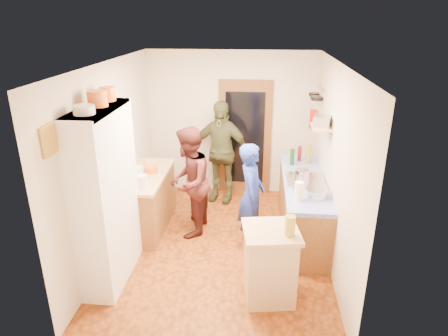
# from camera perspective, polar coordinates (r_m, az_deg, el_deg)

# --- Properties ---
(floor) EXTENTS (3.00, 4.00, 0.02)m
(floor) POSITION_cam_1_polar(r_m,az_deg,el_deg) (5.96, -0.51, -11.06)
(floor) COLOR #934616
(floor) RESTS_ON ground
(ceiling) EXTENTS (3.00, 4.00, 0.02)m
(ceiling) POSITION_cam_1_polar(r_m,az_deg,el_deg) (5.07, -0.61, 14.82)
(ceiling) COLOR silver
(ceiling) RESTS_ON ground
(wall_back) EXTENTS (3.00, 0.02, 2.60)m
(wall_back) POSITION_cam_1_polar(r_m,az_deg,el_deg) (7.29, 1.05, 6.33)
(wall_back) COLOR beige
(wall_back) RESTS_ON ground
(wall_front) EXTENTS (3.00, 0.02, 2.60)m
(wall_front) POSITION_cam_1_polar(r_m,az_deg,el_deg) (3.58, -3.87, -10.49)
(wall_front) COLOR beige
(wall_front) RESTS_ON ground
(wall_left) EXTENTS (0.02, 4.00, 2.60)m
(wall_left) POSITION_cam_1_polar(r_m,az_deg,el_deg) (5.72, -15.78, 1.27)
(wall_left) COLOR beige
(wall_left) RESTS_ON ground
(wall_right) EXTENTS (0.02, 4.00, 2.60)m
(wall_right) POSITION_cam_1_polar(r_m,az_deg,el_deg) (5.44, 15.47, 0.27)
(wall_right) COLOR beige
(wall_right) RESTS_ON ground
(door_frame) EXTENTS (0.95, 0.06, 2.10)m
(door_frame) POSITION_cam_1_polar(r_m,az_deg,el_deg) (7.30, 2.98, 4.30)
(door_frame) COLOR brown
(door_frame) RESTS_ON ground
(door_glass) EXTENTS (0.70, 0.02, 1.70)m
(door_glass) POSITION_cam_1_polar(r_m,az_deg,el_deg) (7.27, 2.97, 4.22)
(door_glass) COLOR black
(door_glass) RESTS_ON door_frame
(hutch_body) EXTENTS (0.40, 1.20, 2.20)m
(hutch_body) POSITION_cam_1_polar(r_m,az_deg,el_deg) (5.04, -16.43, -4.06)
(hutch_body) COLOR white
(hutch_body) RESTS_ON ground
(hutch_top_shelf) EXTENTS (0.40, 1.14, 0.04)m
(hutch_top_shelf) POSITION_cam_1_polar(r_m,az_deg,el_deg) (4.69, -17.79, 7.96)
(hutch_top_shelf) COLOR white
(hutch_top_shelf) RESTS_ON hutch_body
(plate_stack) EXTENTS (0.22, 0.22, 0.09)m
(plate_stack) POSITION_cam_1_polar(r_m,az_deg,el_deg) (4.41, -19.37, 7.85)
(plate_stack) COLOR white
(plate_stack) RESTS_ON hutch_top_shelf
(orange_pot_a) EXTENTS (0.22, 0.22, 0.18)m
(orange_pot_a) POSITION_cam_1_polar(r_m,az_deg,el_deg) (4.73, -17.63, 9.44)
(orange_pot_a) COLOR orange
(orange_pot_a) RESTS_ON hutch_top_shelf
(orange_pot_b) EXTENTS (0.19, 0.19, 0.17)m
(orange_pot_b) POSITION_cam_1_polar(r_m,az_deg,el_deg) (5.01, -16.31, 10.13)
(orange_pot_b) COLOR orange
(orange_pot_b) RESTS_ON hutch_top_shelf
(left_counter_base) EXTENTS (0.60, 1.40, 0.85)m
(left_counter_base) POSITION_cam_1_polar(r_m,az_deg,el_deg) (6.35, -10.98, -4.84)
(left_counter_base) COLOR #975D27
(left_counter_base) RESTS_ON ground
(left_counter_top) EXTENTS (0.64, 1.44, 0.05)m
(left_counter_top) POSITION_cam_1_polar(r_m,az_deg,el_deg) (6.17, -11.27, -1.08)
(left_counter_top) COLOR tan
(left_counter_top) RESTS_ON left_counter_base
(toaster) EXTENTS (0.25, 0.18, 0.17)m
(toaster) POSITION_cam_1_polar(r_m,az_deg,el_deg) (5.70, -12.15, -1.85)
(toaster) COLOR white
(toaster) RESTS_ON left_counter_top
(kettle) EXTENTS (0.20, 0.20, 0.18)m
(kettle) POSITION_cam_1_polar(r_m,az_deg,el_deg) (5.99, -12.25, -0.66)
(kettle) COLOR white
(kettle) RESTS_ON left_counter_top
(orange_bowl) EXTENTS (0.24, 0.24, 0.09)m
(orange_bowl) POSITION_cam_1_polar(r_m,az_deg,el_deg) (6.19, -10.40, -0.22)
(orange_bowl) COLOR orange
(orange_bowl) RESTS_ON left_counter_top
(chopping_board) EXTENTS (0.35, 0.30, 0.02)m
(chopping_board) POSITION_cam_1_polar(r_m,az_deg,el_deg) (6.60, -9.93, 0.88)
(chopping_board) COLOR tan
(chopping_board) RESTS_ON left_counter_top
(right_counter_base) EXTENTS (0.60, 2.20, 0.84)m
(right_counter_base) POSITION_cam_1_polar(r_m,az_deg,el_deg) (6.20, 11.11, -5.58)
(right_counter_base) COLOR #975D27
(right_counter_base) RESTS_ON ground
(right_counter_top) EXTENTS (0.62, 2.22, 0.06)m
(right_counter_top) POSITION_cam_1_polar(r_m,az_deg,el_deg) (6.01, 11.41, -1.75)
(right_counter_top) COLOR #0F23B9
(right_counter_top) RESTS_ON right_counter_base
(hob) EXTENTS (0.55, 0.58, 0.04)m
(hob) POSITION_cam_1_polar(r_m,az_deg,el_deg) (5.88, 11.55, -1.77)
(hob) COLOR silver
(hob) RESTS_ON right_counter_top
(pot_on_hob) EXTENTS (0.20, 0.20, 0.13)m
(pot_on_hob) POSITION_cam_1_polar(r_m,az_deg,el_deg) (5.88, 11.10, -0.85)
(pot_on_hob) COLOR silver
(pot_on_hob) RESTS_ON hob
(bottle_a) EXTENTS (0.09, 0.09, 0.27)m
(bottle_a) POSITION_cam_1_polar(r_m,az_deg,el_deg) (6.46, 9.73, 1.58)
(bottle_a) COLOR #143F14
(bottle_a) RESTS_ON right_counter_top
(bottle_b) EXTENTS (0.08, 0.08, 0.25)m
(bottle_b) POSITION_cam_1_polar(r_m,az_deg,el_deg) (6.66, 10.72, 2.03)
(bottle_b) COLOR #591419
(bottle_b) RESTS_ON right_counter_top
(bottle_c) EXTENTS (0.08, 0.08, 0.31)m
(bottle_c) POSITION_cam_1_polar(r_m,az_deg,el_deg) (6.55, 11.96, 1.89)
(bottle_c) COLOR olive
(bottle_c) RESTS_ON right_counter_top
(paper_towel) EXTENTS (0.14, 0.14, 0.25)m
(paper_towel) POSITION_cam_1_polar(r_m,az_deg,el_deg) (5.26, 10.66, -3.28)
(paper_towel) COLOR white
(paper_towel) RESTS_ON right_counter_top
(mixing_bowl) EXTENTS (0.34, 0.34, 0.11)m
(mixing_bowl) POSITION_cam_1_polar(r_m,az_deg,el_deg) (5.42, 13.14, -3.53)
(mixing_bowl) COLOR silver
(mixing_bowl) RESTS_ON right_counter_top
(island_base) EXTENTS (0.62, 0.62, 0.86)m
(island_base) POSITION_cam_1_polar(r_m,az_deg,el_deg) (4.82, 6.52, -13.70)
(island_base) COLOR tan
(island_base) RESTS_ON ground
(island_top) EXTENTS (0.70, 0.70, 0.05)m
(island_top) POSITION_cam_1_polar(r_m,az_deg,el_deg) (4.57, 6.76, -9.02)
(island_top) COLOR tan
(island_top) RESTS_ON island_base
(cutting_board) EXTENTS (0.39, 0.33, 0.02)m
(cutting_board) POSITION_cam_1_polar(r_m,az_deg,el_deg) (4.60, 6.04, -8.63)
(cutting_board) COLOR white
(cutting_board) RESTS_ON island_top
(oil_jar) EXTENTS (0.13, 0.13, 0.23)m
(oil_jar) POSITION_cam_1_polar(r_m,az_deg,el_deg) (4.43, 9.41, -8.11)
(oil_jar) COLOR #AD9E2D
(oil_jar) RESTS_ON island_top
(pan_rail) EXTENTS (0.02, 0.65, 0.02)m
(pan_rail) POSITION_cam_1_polar(r_m,az_deg,el_deg) (6.70, 13.56, 11.00)
(pan_rail) COLOR silver
(pan_rail) RESTS_ON wall_right
(pan_hang_a) EXTENTS (0.18, 0.18, 0.05)m
(pan_hang_a) POSITION_cam_1_polar(r_m,az_deg,el_deg) (6.54, 13.14, 9.64)
(pan_hang_a) COLOR black
(pan_hang_a) RESTS_ON pan_rail
(pan_hang_b) EXTENTS (0.16, 0.16, 0.05)m
(pan_hang_b) POSITION_cam_1_polar(r_m,az_deg,el_deg) (6.74, 12.92, 9.82)
(pan_hang_b) COLOR black
(pan_hang_b) RESTS_ON pan_rail
(pan_hang_c) EXTENTS (0.17, 0.17, 0.05)m
(pan_hang_c) POSITION_cam_1_polar(r_m,az_deg,el_deg) (6.93, 12.73, 10.23)
(pan_hang_c) COLOR black
(pan_hang_c) RESTS_ON pan_rail
(wall_shelf) EXTENTS (0.26, 0.42, 0.03)m
(wall_shelf) POSITION_cam_1_polar(r_m,az_deg,el_deg) (5.72, 13.75, 5.68)
(wall_shelf) COLOR tan
(wall_shelf) RESTS_ON wall_right
(radio) EXTENTS (0.28, 0.34, 0.15)m
(radio) POSITION_cam_1_polar(r_m,az_deg,el_deg) (5.70, 13.83, 6.55)
(radio) COLOR silver
(radio) RESTS_ON wall_shelf
(ext_bracket) EXTENTS (0.06, 0.10, 0.04)m
(ext_bracket) POSITION_cam_1_polar(r_m,az_deg,el_deg) (6.99, 13.04, 6.42)
(ext_bracket) COLOR black
(ext_bracket) RESTS_ON wall_right
(fire_extinguisher) EXTENTS (0.11, 0.11, 0.32)m
(fire_extinguisher) POSITION_cam_1_polar(r_m,az_deg,el_deg) (6.97, 12.58, 6.84)
(fire_extinguisher) COLOR red
(fire_extinguisher) RESTS_ON wall_right
(picture_frame) EXTENTS (0.03, 0.25, 0.30)m
(picture_frame) POSITION_cam_1_polar(r_m,az_deg,el_deg) (4.15, -23.75, 3.64)
(picture_frame) COLOR gold
(picture_frame) RESTS_ON wall_left
(person_hob) EXTENTS (0.37, 0.56, 1.54)m
(person_hob) POSITION_cam_1_polar(r_m,az_deg,el_deg) (5.65, 4.20, -4.03)
(person_hob) COLOR navy
(person_hob) RESTS_ON ground
(person_left) EXTENTS (0.68, 0.85, 1.68)m
(person_left) POSITION_cam_1_polar(r_m,az_deg,el_deg) (5.97, -4.65, -1.90)
(person_left) COLOR #421A18
(person_left) RESTS_ON ground
(person_back) EXTENTS (1.14, 0.69, 1.82)m
(person_back) POSITION_cam_1_polar(r_m,az_deg,el_deg) (6.98, -0.40, 2.31)
(person_back) COLOR #404225
(person_back) RESTS_ON ground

